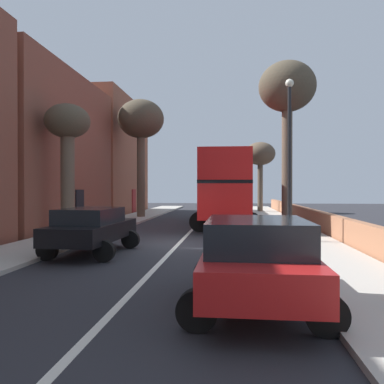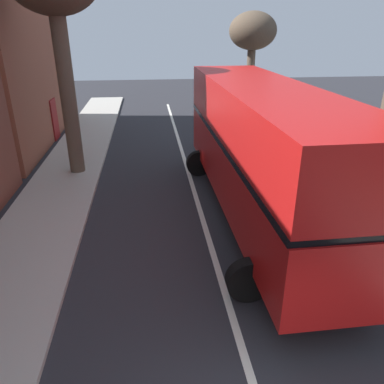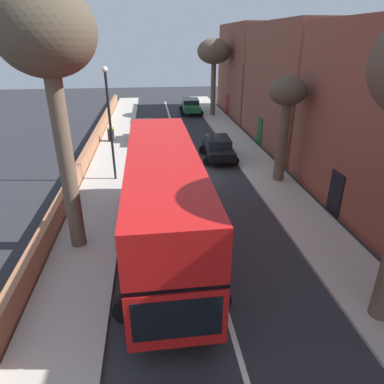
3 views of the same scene
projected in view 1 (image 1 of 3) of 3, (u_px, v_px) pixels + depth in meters
ground_plane at (179, 244)px, 15.03m from camera, size 84.00×84.00×0.00m
road_centre_line at (179, 244)px, 15.03m from camera, size 0.16×54.00×0.01m
sidewalk_left at (59, 240)px, 15.54m from camera, size 2.60×60.00×0.12m
sidewalk_right at (307, 244)px, 14.53m from camera, size 2.60×60.00×0.12m
boundary_wall_right at (349, 233)px, 14.37m from camera, size 0.36×54.00×1.01m
double_decker_bus at (226, 185)px, 22.83m from camera, size 3.63×11.16×4.06m
parked_car_red_right_0 at (256, 257)px, 6.88m from camera, size 2.55×4.10×1.62m
parked_car_black_left_2 at (92, 227)px, 12.61m from camera, size 2.52×4.28×1.52m
street_tree_right_1 at (260, 156)px, 34.70m from camera, size 2.71×2.71×6.25m
street_tree_left_2 at (68, 134)px, 17.26m from camera, size 2.02×2.02×5.85m
street_tree_right_3 at (287, 92)px, 21.84m from camera, size 3.22×3.22×9.28m
street_tree_left_4 at (141, 122)px, 27.94m from camera, size 3.35×3.35×8.51m
lamppost_right at (289, 146)px, 14.99m from camera, size 0.32×0.32×6.31m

